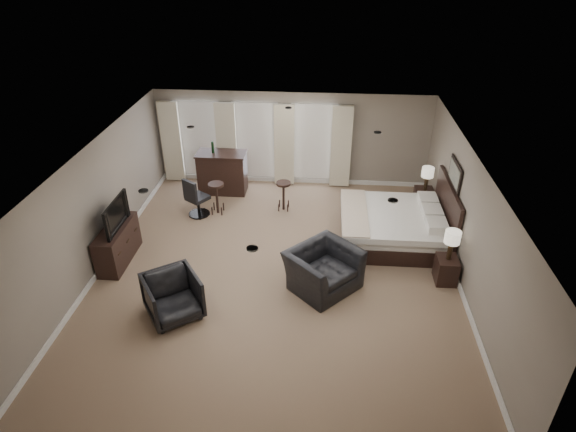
# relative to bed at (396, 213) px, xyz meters

# --- Properties ---
(room) EXTENTS (7.60, 8.60, 2.64)m
(room) POSITION_rel_bed_xyz_m (-2.58, -1.36, 0.57)
(room) COLOR #7E6650
(room) RESTS_ON ground
(window_bay) EXTENTS (5.25, 0.20, 2.30)m
(window_bay) POSITION_rel_bed_xyz_m (-3.58, 2.75, 0.47)
(window_bay) COLOR silver
(window_bay) RESTS_ON room
(bed) EXTENTS (2.30, 2.20, 1.46)m
(bed) POSITION_rel_bed_xyz_m (0.00, 0.00, 0.00)
(bed) COLOR silver
(bed) RESTS_ON ground
(nightstand_near) EXTENTS (0.41, 0.50, 0.55)m
(nightstand_near) POSITION_rel_bed_xyz_m (0.89, -1.45, -0.46)
(nightstand_near) COLOR black
(nightstand_near) RESTS_ON ground
(nightstand_far) EXTENTS (0.45, 0.56, 0.61)m
(nightstand_far) POSITION_rel_bed_xyz_m (0.89, 1.45, -0.43)
(nightstand_far) COLOR black
(nightstand_far) RESTS_ON ground
(lamp_near) EXTENTS (0.31, 0.31, 0.65)m
(lamp_near) POSITION_rel_bed_xyz_m (0.89, -1.45, 0.14)
(lamp_near) COLOR beige
(lamp_near) RESTS_ON nightstand_near
(lamp_far) EXTENTS (0.30, 0.30, 0.62)m
(lamp_far) POSITION_rel_bed_xyz_m (0.89, 1.45, 0.18)
(lamp_far) COLOR beige
(lamp_far) RESTS_ON nightstand_far
(wall_art) EXTENTS (0.04, 0.96, 0.56)m
(wall_art) POSITION_rel_bed_xyz_m (1.12, 0.00, 1.02)
(wall_art) COLOR slate
(wall_art) RESTS_ON room
(dresser) EXTENTS (0.46, 1.44, 0.83)m
(dresser) POSITION_rel_bed_xyz_m (-6.03, -1.29, -0.31)
(dresser) COLOR black
(dresser) RESTS_ON ground
(tv) EXTENTS (0.65, 1.13, 0.15)m
(tv) POSITION_rel_bed_xyz_m (-6.03, -1.29, 0.18)
(tv) COLOR black
(tv) RESTS_ON dresser
(armchair_near) EXTENTS (1.52, 1.52, 1.14)m
(armchair_near) POSITION_rel_bed_xyz_m (-1.61, -1.84, -0.16)
(armchair_near) COLOR black
(armchair_near) RESTS_ON ground
(armchair_far) EXTENTS (1.26, 1.24, 0.95)m
(armchair_far) POSITION_rel_bed_xyz_m (-4.34, -2.92, -0.25)
(armchair_far) COLOR black
(armchair_far) RESTS_ON ground
(bar_counter) EXTENTS (1.32, 0.69, 1.15)m
(bar_counter) POSITION_rel_bed_xyz_m (-4.42, 2.13, -0.15)
(bar_counter) COLOR black
(bar_counter) RESTS_ON ground
(bar_stool_left) EXTENTS (0.51, 0.51, 0.83)m
(bar_stool_left) POSITION_rel_bed_xyz_m (-4.34, 0.94, -0.32)
(bar_stool_left) COLOR black
(bar_stool_left) RESTS_ON ground
(bar_stool_right) EXTENTS (0.42, 0.42, 0.78)m
(bar_stool_right) POSITION_rel_bed_xyz_m (-2.67, 1.25, -0.34)
(bar_stool_right) COLOR black
(bar_stool_right) RESTS_ON ground
(desk_chair) EXTENTS (0.73, 0.73, 1.04)m
(desk_chair) POSITION_rel_bed_xyz_m (-4.79, 0.79, -0.21)
(desk_chair) COLOR black
(desk_chair) RESTS_ON ground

